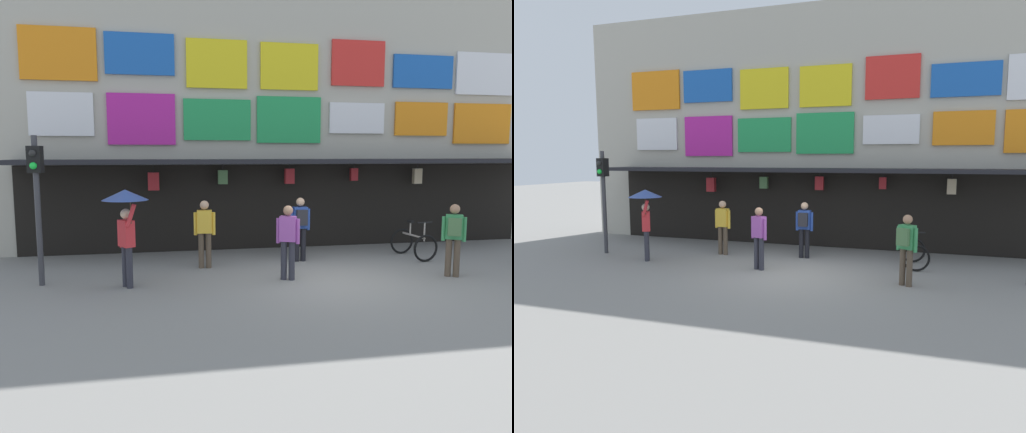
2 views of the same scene
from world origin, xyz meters
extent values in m
plane|color=gray|center=(0.00, 0.00, 0.00)|extent=(80.00, 80.00, 0.00)
cube|color=#B2AD9E|center=(0.00, 4.60, 4.00)|extent=(18.00, 1.20, 8.00)
cube|color=black|center=(0.00, 3.30, 2.60)|extent=(15.30, 1.40, 0.12)
cube|color=orange|center=(-6.33, 3.95, 5.45)|extent=(1.96, 0.08, 1.38)
cube|color=blue|center=(-4.22, 3.95, 5.51)|extent=(1.87, 0.08, 1.11)
cube|color=yellow|center=(-2.11, 3.95, 5.32)|extent=(1.72, 0.08, 1.34)
cube|color=yellow|center=(0.00, 3.95, 5.31)|extent=(1.71, 0.08, 1.31)
cube|color=red|center=(2.11, 3.95, 5.48)|extent=(1.65, 0.08, 1.32)
cube|color=blue|center=(4.22, 3.95, 5.29)|extent=(1.95, 0.08, 0.98)
cube|color=white|center=(-6.33, 3.95, 3.87)|extent=(1.68, 0.08, 1.16)
cube|color=#B71E93|center=(-4.22, 3.95, 3.76)|extent=(1.84, 0.08, 1.40)
cube|color=green|center=(-2.11, 3.95, 3.77)|extent=(1.92, 0.08, 1.15)
cube|color=green|center=(0.00, 3.95, 3.79)|extent=(1.92, 0.08, 1.33)
cube|color=white|center=(2.11, 3.95, 3.87)|extent=(1.73, 0.08, 0.91)
cube|color=orange|center=(4.22, 3.95, 3.88)|extent=(1.73, 0.08, 1.02)
cylinder|color=black|center=(-3.93, 3.51, 2.42)|extent=(0.02, 0.02, 0.24)
cube|color=maroon|center=(-3.93, 3.51, 2.06)|extent=(0.30, 0.18, 0.48)
cylinder|color=black|center=(-2.01, 3.63, 2.45)|extent=(0.02, 0.02, 0.19)
cube|color=#477042|center=(-2.01, 3.63, 2.15)|extent=(0.27, 0.16, 0.39)
cylinder|color=black|center=(-0.07, 3.57, 2.46)|extent=(0.02, 0.02, 0.15)
cube|color=maroon|center=(-0.07, 3.57, 2.17)|extent=(0.27, 0.16, 0.43)
cylinder|color=black|center=(1.93, 3.64, 2.46)|extent=(0.02, 0.02, 0.16)
cube|color=maroon|center=(1.93, 3.64, 2.20)|extent=(0.22, 0.13, 0.37)
cylinder|color=black|center=(3.95, 3.56, 2.45)|extent=(0.02, 0.02, 0.17)
cube|color=tan|center=(3.95, 3.56, 2.14)|extent=(0.26, 0.15, 0.46)
cube|color=black|center=(0.00, 3.98, 1.25)|extent=(15.30, 0.04, 2.50)
cylinder|color=#38383D|center=(-6.30, 0.77, 1.60)|extent=(0.12, 0.12, 3.20)
cube|color=black|center=(-6.30, 0.77, 2.70)|extent=(0.31, 0.27, 0.56)
sphere|color=black|center=(-6.32, 0.64, 2.83)|extent=(0.15, 0.15, 0.15)
sphere|color=#19DB3D|center=(-6.32, 0.64, 2.57)|extent=(0.15, 0.15, 0.15)
torus|color=black|center=(3.03, 1.31, 0.36)|extent=(0.72, 0.13, 0.72)
torus|color=black|center=(2.92, 2.41, 0.36)|extent=(0.72, 0.13, 0.72)
cylinder|color=#A3998E|center=(2.97, 1.86, 0.61)|extent=(0.15, 0.99, 0.05)
cylinder|color=#A3998E|center=(2.96, 2.02, 0.78)|extent=(0.04, 0.04, 0.35)
cube|color=black|center=(2.96, 2.02, 0.97)|extent=(0.12, 0.21, 0.06)
cylinder|color=#A3998E|center=(3.02, 1.40, 0.78)|extent=(0.04, 0.04, 0.50)
cylinder|color=black|center=(3.02, 1.40, 1.03)|extent=(0.44, 0.08, 0.04)
cylinder|color=#2D2D38|center=(-1.06, 0.25, 0.44)|extent=(0.14, 0.14, 0.88)
cylinder|color=#2D2D38|center=(-0.90, 0.18, 0.44)|extent=(0.14, 0.14, 0.88)
cube|color=#9E4CA8|center=(-0.98, 0.22, 1.16)|extent=(0.42, 0.35, 0.56)
sphere|color=#A87A5B|center=(-0.98, 0.22, 1.57)|extent=(0.22, 0.22, 0.22)
cylinder|color=#9E4CA8|center=(-1.18, 0.31, 1.11)|extent=(0.09, 0.09, 0.56)
cylinder|color=#9E4CA8|center=(-0.78, 0.13, 1.11)|extent=(0.09, 0.09, 0.56)
cylinder|color=brown|center=(-2.61, 1.71, 0.44)|extent=(0.14, 0.14, 0.88)
cylinder|color=brown|center=(-2.79, 1.73, 0.44)|extent=(0.14, 0.14, 0.88)
cube|color=gold|center=(-2.70, 1.72, 1.16)|extent=(0.38, 0.26, 0.56)
sphere|color=tan|center=(-2.70, 1.72, 1.57)|extent=(0.22, 0.22, 0.22)
cylinder|color=gold|center=(-2.48, 1.70, 1.11)|extent=(0.09, 0.09, 0.56)
cylinder|color=gold|center=(-2.92, 1.75, 1.11)|extent=(0.09, 0.09, 0.56)
cylinder|color=#2D2D38|center=(-4.52, 0.32, 0.44)|extent=(0.14, 0.14, 0.88)
cylinder|color=#2D2D38|center=(-4.42, 0.17, 0.44)|extent=(0.14, 0.14, 0.88)
cube|color=red|center=(-4.47, 0.25, 1.16)|extent=(0.38, 0.42, 0.56)
sphere|color=beige|center=(-4.47, 0.25, 1.57)|extent=(0.22, 0.22, 0.22)
cylinder|color=red|center=(-4.58, 0.44, 1.11)|extent=(0.09, 0.09, 0.56)
cylinder|color=red|center=(-4.35, 0.06, 1.56)|extent=(0.23, 0.09, 0.48)
cylinder|color=#4C3823|center=(-4.35, 0.06, 1.67)|extent=(0.02, 0.02, 0.55)
cone|color=#334C99|center=(-4.47, 0.25, 1.97)|extent=(0.96, 0.96, 0.22)
cylinder|color=brown|center=(2.74, -0.17, 0.44)|extent=(0.14, 0.14, 0.88)
cylinder|color=brown|center=(2.90, -0.26, 0.44)|extent=(0.14, 0.14, 0.88)
cube|color=#388E51|center=(2.82, -0.22, 1.16)|extent=(0.42, 0.37, 0.56)
sphere|color=#A87A5B|center=(2.82, -0.22, 1.57)|extent=(0.22, 0.22, 0.22)
cylinder|color=#388E51|center=(2.63, -0.11, 1.11)|extent=(0.09, 0.09, 0.56)
cylinder|color=#388E51|center=(3.01, -0.33, 1.11)|extent=(0.09, 0.09, 0.56)
cube|color=#477042|center=(2.74, -0.36, 1.18)|extent=(0.32, 0.28, 0.40)
cylinder|color=black|center=(-0.27, 2.02, 0.44)|extent=(0.14, 0.14, 0.88)
cylinder|color=black|center=(-0.09, 2.02, 0.44)|extent=(0.14, 0.14, 0.88)
cube|color=#28479E|center=(-0.18, 2.02, 1.16)|extent=(0.36, 0.22, 0.56)
sphere|color=tan|center=(-0.18, 2.02, 1.57)|extent=(0.22, 0.22, 0.22)
cylinder|color=#28479E|center=(-0.40, 2.02, 1.11)|extent=(0.09, 0.09, 0.56)
cylinder|color=#28479E|center=(0.04, 2.02, 1.11)|extent=(0.09, 0.09, 0.56)
cube|color=#232328|center=(-0.18, 1.86, 1.18)|extent=(0.28, 0.16, 0.40)
camera|label=1|loc=(-3.72, -10.26, 2.83)|focal=34.55mm
camera|label=2|loc=(3.09, -11.16, 2.95)|focal=32.22mm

